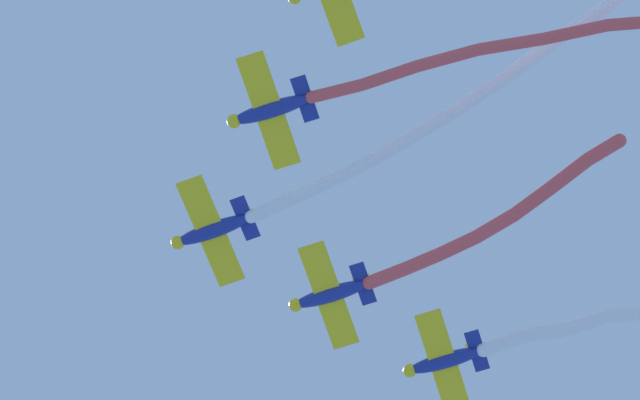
# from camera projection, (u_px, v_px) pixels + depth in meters

# --- Properties ---
(airplane_lead) EXTENTS (6.24, 4.92, 1.61)m
(airplane_lead) POSITION_uv_depth(u_px,v_px,m) (212.00, 230.00, 77.89)
(airplane_lead) COLOR navy
(smoke_trail_lead) EXTENTS (21.23, 23.63, 4.19)m
(smoke_trail_lead) POSITION_uv_depth(u_px,v_px,m) (502.00, 71.00, 76.70)
(smoke_trail_lead) COLOR white
(airplane_left_wing) EXTENTS (6.32, 4.93, 1.61)m
(airplane_left_wing) POSITION_uv_depth(u_px,v_px,m) (270.00, 110.00, 75.63)
(airplane_left_wing) COLOR navy
(smoke_trail_left_wing) EXTENTS (11.58, 30.32, 2.24)m
(smoke_trail_left_wing) POSITION_uv_depth(u_px,v_px,m) (613.00, 33.00, 73.55)
(smoke_trail_left_wing) COLOR #DB4C4C
(airplane_right_wing) EXTENTS (6.30, 4.92, 1.61)m
(airplane_right_wing) POSITION_uv_depth(u_px,v_px,m) (329.00, 295.00, 79.48)
(airplane_right_wing) COLOR navy
(smoke_trail_right_wing) EXTENTS (11.11, 12.22, 1.49)m
(smoke_trail_right_wing) POSITION_uv_depth(u_px,v_px,m) (495.00, 219.00, 77.69)
(smoke_trail_right_wing) COLOR #DB4C4C
(airplane_trail) EXTENTS (6.32, 4.93, 1.61)m
(airplane_trail) POSITION_uv_depth(u_px,v_px,m) (444.00, 361.00, 80.51)
(airplane_trail) COLOR navy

